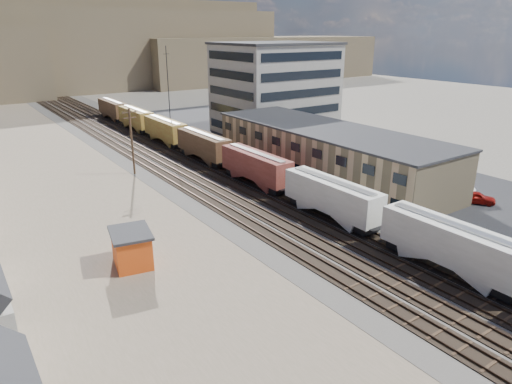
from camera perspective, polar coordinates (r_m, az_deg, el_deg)
ground at (r=44.10m, az=16.72°, el=-9.32°), size 300.00×300.00×0.00m
ballast_bed at (r=82.16m, az=-11.35°, el=4.61°), size 18.00×200.00×0.06m
dirt_yard at (r=67.34m, az=-23.44°, el=0.01°), size 24.00×180.00×0.03m
asphalt_lot at (r=81.54m, az=7.43°, el=4.71°), size 26.00×120.00×0.04m
rail_tracks at (r=81.93m, az=-11.71°, el=4.60°), size 11.40×200.00×0.24m
freight_train at (r=70.17m, az=-3.59°, el=4.74°), size 3.00×119.74×4.46m
warehouse at (r=68.92m, az=8.78°, el=5.02°), size 12.40×40.40×7.25m
office_tower at (r=98.68m, az=2.36°, el=12.89°), size 22.60×18.60×18.45m
utility_pole_north at (r=70.67m, az=-15.27°, el=6.29°), size 2.20×0.32×10.00m
radio_mast at (r=91.82m, az=-10.86°, el=11.98°), size 1.20×0.16×18.00m
hills_north at (r=193.69m, az=-26.60°, el=15.64°), size 265.00×80.00×32.00m
maintenance_shed at (r=43.98m, az=-15.27°, el=-6.74°), size 4.35×5.17×3.36m
parked_car_red at (r=63.93m, az=25.85°, el=-0.64°), size 4.07×4.66×1.52m
parked_car_white at (r=67.87m, az=24.19°, el=0.74°), size 3.56×5.06×1.58m
parked_car_silver at (r=71.09m, az=23.62°, el=1.55°), size 5.22×3.12×1.42m
parked_car_blue at (r=86.73m, az=7.02°, el=6.19°), size 4.83×6.80×1.72m
parked_car_far at (r=87.47m, az=8.30°, el=6.16°), size 3.35×4.64×1.47m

